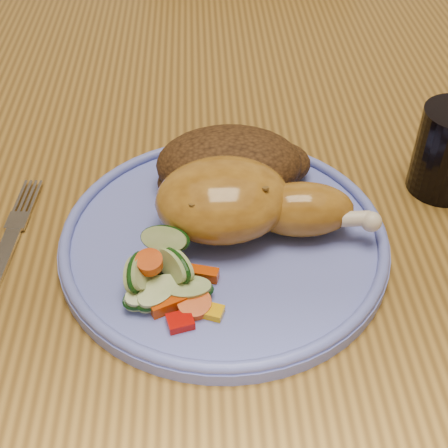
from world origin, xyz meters
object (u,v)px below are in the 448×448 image
object	(u,v)px
fork	(3,255)
dining_table	(303,228)
chair_far	(253,82)
plate	(224,241)

from	to	relation	value
fork	dining_table	bearing A→B (deg)	21.98
dining_table	fork	bearing A→B (deg)	-158.02
chair_far	fork	distance (m)	0.84
dining_table	plate	world-z (taller)	plate
dining_table	plate	distance (m)	0.17
chair_far	plate	bearing A→B (deg)	-97.23
dining_table	fork	size ratio (longest dim) A/B	8.31
plate	chair_far	bearing A→B (deg)	82.77
fork	chair_far	bearing A→B (deg)	68.90
plate	fork	bearing A→B (deg)	-178.16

